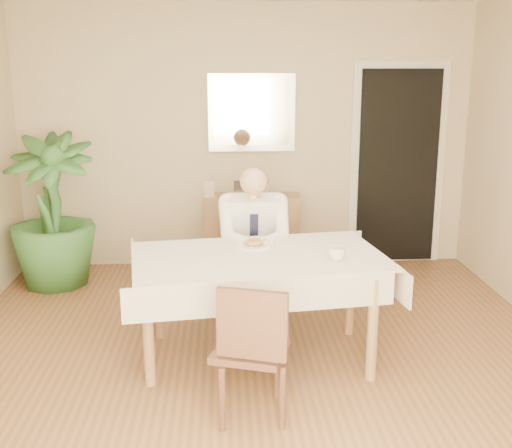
{
  "coord_description": "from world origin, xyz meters",
  "views": [
    {
      "loc": [
        -0.22,
        -3.92,
        2.02
      ],
      "look_at": [
        0.0,
        0.35,
        0.95
      ],
      "focal_mm": 45.0,
      "sensor_mm": 36.0,
      "label": 1
    }
  ],
  "objects_px": {
    "dining_table": "(258,267)",
    "coffee_mug": "(337,254)",
    "chair_near": "(251,346)",
    "seated_man": "(254,241)",
    "chair_far": "(252,253)",
    "potted_palm": "(52,211)",
    "sideboard": "(253,232)"
  },
  "relations": [
    {
      "from": "dining_table",
      "to": "seated_man",
      "type": "bearing_deg",
      "value": 81.76
    },
    {
      "from": "chair_far",
      "to": "potted_palm",
      "type": "relative_size",
      "value": 0.63
    },
    {
      "from": "sideboard",
      "to": "chair_near",
      "type": "bearing_deg",
      "value": -87.31
    },
    {
      "from": "sideboard",
      "to": "potted_palm",
      "type": "distance_m",
      "value": 1.94
    },
    {
      "from": "potted_palm",
      "to": "seated_man",
      "type": "bearing_deg",
      "value": -29.94
    },
    {
      "from": "potted_palm",
      "to": "chair_far",
      "type": "bearing_deg",
      "value": -22.63
    },
    {
      "from": "seated_man",
      "to": "potted_palm",
      "type": "xyz_separation_m",
      "value": [
        -1.81,
        1.04,
        0.02
      ]
    },
    {
      "from": "chair_far",
      "to": "sideboard",
      "type": "xyz_separation_m",
      "value": [
        0.05,
        1.18,
        -0.13
      ]
    },
    {
      "from": "seated_man",
      "to": "potted_palm",
      "type": "bearing_deg",
      "value": 150.06
    },
    {
      "from": "chair_near",
      "to": "coffee_mug",
      "type": "bearing_deg",
      "value": 66.21
    },
    {
      "from": "dining_table",
      "to": "coffee_mug",
      "type": "relative_size",
      "value": 16.84
    },
    {
      "from": "seated_man",
      "to": "coffee_mug",
      "type": "relative_size",
      "value": 11.29
    },
    {
      "from": "chair_far",
      "to": "chair_near",
      "type": "xyz_separation_m",
      "value": [
        -0.08,
        -1.71,
        -0.03
      ]
    },
    {
      "from": "chair_near",
      "to": "potted_palm",
      "type": "xyz_separation_m",
      "value": [
        -1.73,
        2.47,
        0.24
      ]
    },
    {
      "from": "chair_near",
      "to": "seated_man",
      "type": "xyz_separation_m",
      "value": [
        0.08,
        1.42,
        0.22
      ]
    },
    {
      "from": "coffee_mug",
      "to": "chair_near",
      "type": "bearing_deg",
      "value": -131.05
    },
    {
      "from": "chair_near",
      "to": "sideboard",
      "type": "distance_m",
      "value": 2.9
    },
    {
      "from": "chair_near",
      "to": "sideboard",
      "type": "bearing_deg",
      "value": 104.49
    },
    {
      "from": "coffee_mug",
      "to": "sideboard",
      "type": "xyz_separation_m",
      "value": [
        -0.46,
        2.21,
        -0.42
      ]
    },
    {
      "from": "potted_palm",
      "to": "coffee_mug",
      "type": "bearing_deg",
      "value": -37.43
    },
    {
      "from": "seated_man",
      "to": "dining_table",
      "type": "bearing_deg",
      "value": -90.0
    },
    {
      "from": "seated_man",
      "to": "potted_palm",
      "type": "height_order",
      "value": "potted_palm"
    },
    {
      "from": "coffee_mug",
      "to": "seated_man",
      "type": "bearing_deg",
      "value": 124.88
    },
    {
      "from": "coffee_mug",
      "to": "chair_far",
      "type": "bearing_deg",
      "value": 116.62
    },
    {
      "from": "sideboard",
      "to": "dining_table",
      "type": "bearing_deg",
      "value": -86.06
    },
    {
      "from": "chair_far",
      "to": "chair_near",
      "type": "distance_m",
      "value": 1.71
    },
    {
      "from": "coffee_mug",
      "to": "sideboard",
      "type": "bearing_deg",
      "value": 101.74
    },
    {
      "from": "chair_far",
      "to": "seated_man",
      "type": "relative_size",
      "value": 0.72
    },
    {
      "from": "seated_man",
      "to": "sideboard",
      "type": "bearing_deg",
      "value": 87.87
    },
    {
      "from": "chair_far",
      "to": "potted_palm",
      "type": "bearing_deg",
      "value": 151.43
    },
    {
      "from": "dining_table",
      "to": "sideboard",
      "type": "distance_m",
      "value": 2.08
    },
    {
      "from": "chair_near",
      "to": "potted_palm",
      "type": "relative_size",
      "value": 0.59
    }
  ]
}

